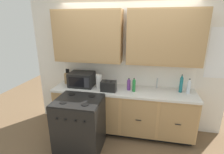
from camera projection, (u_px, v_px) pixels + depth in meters
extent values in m
plane|color=brown|center=(120.00, 140.00, 3.25)|extent=(8.00, 8.00, 0.00)
cube|color=white|center=(125.00, 67.00, 3.44)|extent=(3.87, 0.05, 2.57)
cube|color=white|center=(125.00, 75.00, 3.47)|extent=(2.67, 0.01, 0.40)
cube|color=tan|center=(88.00, 36.00, 3.21)|extent=(1.29, 0.34, 0.95)
cube|color=#A58052|center=(85.00, 37.00, 3.05)|extent=(1.26, 0.01, 0.89)
cube|color=tan|center=(165.00, 37.00, 2.95)|extent=(1.29, 0.34, 0.95)
cube|color=#A58052|center=(165.00, 38.00, 2.78)|extent=(1.26, 0.01, 0.89)
cube|color=white|center=(221.00, 54.00, 3.00)|extent=(0.44, 0.01, 0.90)
cube|color=black|center=(122.00, 128.00, 3.54)|extent=(2.62, 0.48, 0.10)
cube|color=tan|center=(122.00, 110.00, 3.38)|extent=(2.67, 0.60, 0.77)
cube|color=#A88354|center=(69.00, 112.00, 3.29)|extent=(0.61, 0.01, 0.71)
cube|color=black|center=(68.00, 113.00, 3.28)|extent=(0.10, 0.01, 0.01)
cube|color=#A88354|center=(102.00, 116.00, 3.16)|extent=(0.61, 0.01, 0.71)
cube|color=black|center=(102.00, 116.00, 3.15)|extent=(0.10, 0.01, 0.01)
cube|color=#A88354|center=(138.00, 120.00, 3.04)|extent=(0.61, 0.01, 0.71)
cube|color=black|center=(138.00, 120.00, 3.02)|extent=(0.10, 0.01, 0.01)
cube|color=#A88354|center=(178.00, 124.00, 2.91)|extent=(0.61, 0.01, 0.71)
cube|color=black|center=(178.00, 125.00, 2.90)|extent=(0.10, 0.01, 0.01)
cube|color=silver|center=(123.00, 91.00, 3.26)|extent=(2.70, 0.63, 0.04)
cube|color=#A8AAAF|center=(157.00, 92.00, 3.16)|extent=(0.56, 0.38, 0.02)
cube|color=black|center=(80.00, 125.00, 2.93)|extent=(0.76, 0.66, 0.92)
cube|color=black|center=(78.00, 100.00, 2.78)|extent=(0.74, 0.65, 0.02)
cylinder|color=black|center=(63.00, 102.00, 2.66)|extent=(0.12, 0.12, 0.01)
cylinder|color=black|center=(85.00, 105.00, 2.60)|extent=(0.12, 0.12, 0.01)
cylinder|color=black|center=(72.00, 94.00, 2.96)|extent=(0.12, 0.12, 0.01)
cylinder|color=black|center=(92.00, 96.00, 2.89)|extent=(0.12, 0.12, 0.01)
cylinder|color=black|center=(56.00, 119.00, 2.56)|extent=(0.03, 0.02, 0.03)
cylinder|color=black|center=(65.00, 120.00, 2.53)|extent=(0.03, 0.02, 0.03)
cylinder|color=black|center=(75.00, 121.00, 2.50)|extent=(0.03, 0.02, 0.03)
cylinder|color=black|center=(84.00, 122.00, 2.48)|extent=(0.03, 0.02, 0.03)
cube|color=black|center=(82.00, 79.00, 3.41)|extent=(0.48, 0.36, 0.28)
cube|color=black|center=(76.00, 82.00, 3.24)|extent=(0.31, 0.01, 0.19)
cube|color=#28282D|center=(86.00, 83.00, 3.21)|extent=(0.10, 0.01, 0.19)
cube|color=black|center=(109.00, 86.00, 3.17)|extent=(0.28, 0.18, 0.19)
cube|color=black|center=(106.00, 81.00, 3.15)|extent=(0.02, 0.13, 0.01)
cube|color=black|center=(111.00, 82.00, 3.13)|extent=(0.02, 0.13, 0.01)
cube|color=#9C794E|center=(68.00, 78.00, 3.59)|extent=(0.11, 0.14, 0.22)
cylinder|color=black|center=(66.00, 71.00, 3.54)|extent=(0.02, 0.02, 0.09)
cylinder|color=black|center=(67.00, 71.00, 3.53)|extent=(0.02, 0.02, 0.09)
cylinder|color=black|center=(68.00, 71.00, 3.53)|extent=(0.02, 0.02, 0.09)
cylinder|color=black|center=(69.00, 71.00, 3.53)|extent=(0.02, 0.02, 0.09)
cylinder|color=#B2B5BA|center=(157.00, 83.00, 3.30)|extent=(0.02, 0.02, 0.20)
cylinder|color=white|center=(99.00, 81.00, 3.33)|extent=(0.12, 0.12, 0.26)
cylinder|color=silver|center=(189.00, 88.00, 3.06)|extent=(0.06, 0.06, 0.22)
cone|color=silver|center=(190.00, 80.00, 3.01)|extent=(0.06, 0.06, 0.06)
cylinder|color=black|center=(190.00, 79.00, 3.01)|extent=(0.02, 0.02, 0.02)
cylinder|color=#663384|center=(129.00, 85.00, 3.22)|extent=(0.07, 0.07, 0.19)
cone|color=#663384|center=(129.00, 79.00, 3.18)|extent=(0.06, 0.06, 0.05)
cylinder|color=black|center=(129.00, 79.00, 3.18)|extent=(0.02, 0.02, 0.02)
cylinder|color=#237A38|center=(134.00, 86.00, 3.14)|extent=(0.06, 0.06, 0.21)
cone|color=#237A38|center=(134.00, 79.00, 3.10)|extent=(0.05, 0.05, 0.05)
cylinder|color=black|center=(134.00, 78.00, 3.10)|extent=(0.02, 0.02, 0.02)
cylinder|color=#1E707A|center=(181.00, 85.00, 3.10)|extent=(0.06, 0.06, 0.27)
cone|color=#1E707A|center=(182.00, 76.00, 3.05)|extent=(0.05, 0.05, 0.07)
cylinder|color=black|center=(182.00, 75.00, 3.04)|extent=(0.02, 0.02, 0.02)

